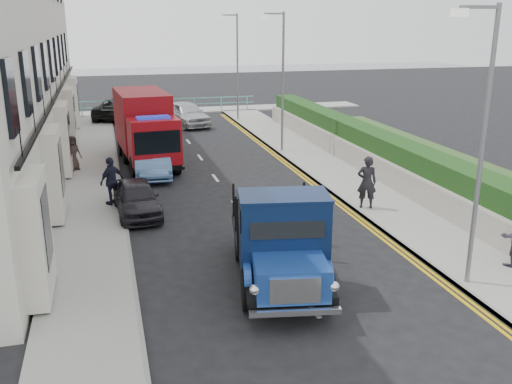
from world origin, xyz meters
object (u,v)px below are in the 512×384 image
lamp_near (480,134)px  lamp_mid (281,75)px  lamp_far (236,61)px  bedford_lorry (282,247)px  pedestrian_east_near (367,182)px  parked_car_front (137,198)px  red_lorry (145,126)px

lamp_near → lamp_mid: size_ratio=1.00×
lamp_near → lamp_far: 26.00m
bedford_lorry → pedestrian_east_near: bearing=57.5°
lamp_far → pedestrian_east_near: (0.22, -19.74, -2.93)m
bedford_lorry → parked_car_front: bearing=124.5°
lamp_far → pedestrian_east_near: bearing=-89.4°
lamp_near → lamp_far: (0.00, 26.00, 0.00)m
parked_car_front → pedestrian_east_near: pedestrian_east_near is taller
lamp_near → bedford_lorry: 5.48m
lamp_near → pedestrian_east_near: lamp_near is taller
bedford_lorry → parked_car_front: size_ratio=1.57×
lamp_near → bedford_lorry: bearing=167.9°
lamp_near → bedford_lorry: size_ratio=1.23×
red_lorry → parked_car_front: size_ratio=1.81×
bedford_lorry → lamp_mid: bearing=82.9°
lamp_far → red_lorry: (-6.85, -10.45, -2.21)m
pedestrian_east_near → lamp_near: bearing=107.0°
lamp_far → red_lorry: bearing=-123.2°
bedford_lorry → lamp_near: bearing=-2.2°
lamp_mid → bedford_lorry: size_ratio=1.23×
parked_car_front → lamp_mid: bearing=42.5°
parked_car_front → pedestrian_east_near: size_ratio=1.91×
red_lorry → parked_car_front: 7.77m
lamp_far → lamp_mid: bearing=-90.0°
lamp_near → pedestrian_east_near: (0.22, 6.26, -2.93)m
lamp_mid → lamp_far: (0.00, 10.00, 0.00)m
bedford_lorry → parked_car_front: (-3.18, 6.94, -0.57)m
lamp_far → bedford_lorry: (-4.60, -25.02, -2.81)m
lamp_near → lamp_mid: (0.00, 16.00, 0.00)m
red_lorry → pedestrian_east_near: size_ratio=3.45×
red_lorry → lamp_near: bearing=-70.7°
bedford_lorry → parked_car_front: 7.66m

